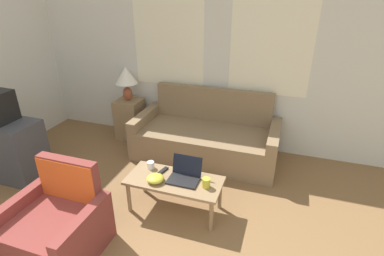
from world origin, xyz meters
name	(u,v)px	position (x,y,z in m)	size (l,w,h in m)	color
wall_back	(223,62)	(0.00, 4.06, 1.31)	(6.96, 0.06, 2.60)	silver
couch	(207,138)	(-0.08, 3.59, 0.28)	(2.04, 0.92, 0.95)	#846B4C
armchair	(58,226)	(-0.93, 1.45, 0.26)	(0.83, 0.74, 0.84)	brown
tv_dresser	(5,149)	(-2.43, 2.25, 0.39)	(1.00, 0.50, 0.78)	#424247
side_table	(130,119)	(-1.44, 3.76, 0.33)	(0.39, 0.39, 0.66)	#937551
table_lamp	(126,78)	(-1.44, 3.76, 1.02)	(0.34, 0.34, 0.54)	brown
coffee_table	(174,183)	(-0.08, 2.30, 0.36)	(1.05, 0.47, 0.40)	#8E704C
laptop	(185,175)	(0.02, 2.35, 0.46)	(0.33, 0.28, 0.23)	black
cup_navy	(151,165)	(-0.42, 2.43, 0.44)	(0.08, 0.08, 0.08)	white
cup_yellow	(206,183)	(0.28, 2.29, 0.45)	(0.08, 0.08, 0.10)	gold
snack_bowl	(155,178)	(-0.26, 2.21, 0.44)	(0.19, 0.19, 0.07)	gold
tv_remote	(163,171)	(-0.26, 2.41, 0.41)	(0.08, 0.16, 0.02)	black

